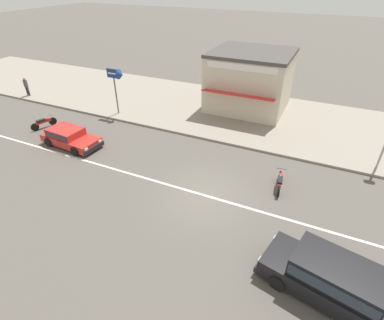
{
  "coord_description": "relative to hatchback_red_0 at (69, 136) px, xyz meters",
  "views": [
    {
      "loc": [
        4.43,
        -11.0,
        9.66
      ],
      "look_at": [
        -1.43,
        1.62,
        0.8
      ],
      "focal_mm": 28.0,
      "sensor_mm": 36.0,
      "label": 1
    }
  ],
  "objects": [
    {
      "name": "kerb_strip",
      "position": [
        9.95,
        9.26,
        -0.52
      ],
      "size": [
        68.0,
        10.0,
        0.15
      ],
      "primitive_type": "cube",
      "color": "gray",
      "rests_on": "ground"
    },
    {
      "name": "minivan_black_2",
      "position": [
        15.96,
        -4.33,
        0.25
      ],
      "size": [
        4.71,
        2.76,
        1.56
      ],
      "color": "black",
      "rests_on": "ground"
    },
    {
      "name": "ground_plane",
      "position": [
        9.95,
        -1.15,
        -0.59
      ],
      "size": [
        160.0,
        160.0,
        0.0
      ],
      "primitive_type": "plane",
      "color": "#544F47"
    },
    {
      "name": "pedestrian_near_clock",
      "position": [
        -9.72,
        5.03,
        0.49
      ],
      "size": [
        0.34,
        0.34,
        1.6
      ],
      "color": "#333338",
      "rests_on": "kerb_strip"
    },
    {
      "name": "motorcycle_2",
      "position": [
        13.25,
        1.09,
        -0.17
      ],
      "size": [
        0.56,
        1.92,
        0.8
      ],
      "color": "black",
      "rests_on": "ground"
    },
    {
      "name": "hatchback_red_0",
      "position": [
        0.0,
        0.0,
        0.0
      ],
      "size": [
        4.05,
        2.01,
        1.1
      ],
      "color": "red",
      "rests_on": "ground"
    },
    {
      "name": "lane_centre_stripe",
      "position": [
        9.95,
        -1.15,
        -0.59
      ],
      "size": [
        50.4,
        0.14,
        0.01
      ],
      "primitive_type": "cube",
      "color": "silver",
      "rests_on": "ground"
    },
    {
      "name": "arrow_signboard",
      "position": [
        0.47,
        5.19,
        2.5
      ],
      "size": [
        1.42,
        0.72,
        3.49
      ],
      "color": "#4C4C51",
      "rests_on": "kerb_strip"
    },
    {
      "name": "shopfront_corner_warung",
      "position": [
        8.75,
        10.75,
        1.78
      ],
      "size": [
        5.97,
        6.4,
        4.43
      ],
      "color": "beige",
      "rests_on": "kerb_strip"
    },
    {
      "name": "motorcycle_1",
      "position": [
        -3.51,
        1.1,
        -0.17
      ],
      "size": [
        0.76,
        1.82,
        0.8
      ],
      "color": "black",
      "rests_on": "ground"
    }
  ]
}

